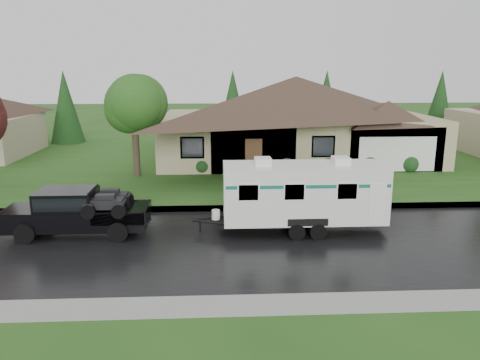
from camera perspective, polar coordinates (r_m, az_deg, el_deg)
name	(u,v)px	position (r m, az deg, el deg)	size (l,w,h in m)	color
ground	(301,225)	(19.43, 7.41, -5.42)	(140.00, 140.00, 0.00)	#255219
road	(310,242)	(17.58, 8.56, -7.49)	(140.00, 8.00, 0.01)	black
curb	(292,207)	(21.52, 6.36, -3.31)	(140.00, 0.50, 0.15)	gray
lawn	(264,156)	(33.83, 2.95, 2.89)	(140.00, 26.00, 0.15)	#255219
house_main	(300,109)	(32.54, 7.30, 8.63)	(19.44, 10.80, 6.90)	tan
tree_left_green	(134,106)	(27.45, -12.82, 8.75)	(3.50, 3.50, 5.79)	#382B1E
shrub_row	(307,164)	(28.47, 8.13, 1.95)	(13.60, 1.00, 1.00)	#143814
pickup_truck	(75,211)	(18.98, -19.50, -3.55)	(5.31, 2.02, 1.77)	black
travel_trailer	(303,192)	(18.32, 7.73, -1.50)	(6.55, 2.30, 2.94)	silver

